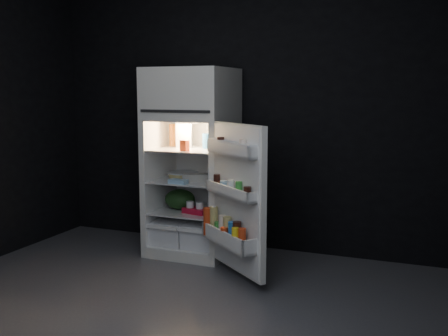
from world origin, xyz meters
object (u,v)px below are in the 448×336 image
at_px(fridge_door, 235,201).
at_px(refrigerator, 193,155).
at_px(milk_jug, 184,135).
at_px(egg_carton, 197,178).
at_px(yogurt_tray, 196,211).

bearing_deg(fridge_door, refrigerator, 137.23).
height_order(milk_jug, egg_carton, milk_jug).
bearing_deg(egg_carton, refrigerator, 112.05).
relative_size(refrigerator, egg_carton, 6.50).
bearing_deg(yogurt_tray, fridge_door, -26.08).
bearing_deg(refrigerator, yogurt_tray, -57.70).
distance_m(milk_jug, egg_carton, 0.44).
height_order(fridge_door, egg_carton, fridge_door).
height_order(milk_jug, yogurt_tray, milk_jug).
xyz_separation_m(refrigerator, yogurt_tray, (0.10, -0.15, -0.50)).
xyz_separation_m(fridge_door, egg_carton, (-0.57, 0.50, 0.08)).
relative_size(fridge_door, yogurt_tray, 5.09).
xyz_separation_m(fridge_door, milk_jug, (-0.76, 0.62, 0.46)).
distance_m(fridge_door, yogurt_tray, 0.77).
bearing_deg(milk_jug, fridge_door, -59.96).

